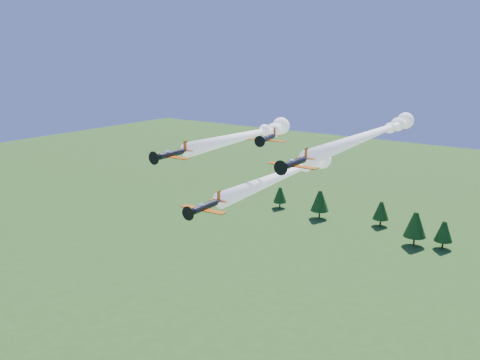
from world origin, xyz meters
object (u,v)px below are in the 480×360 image
Objects in this scene: plane_left at (249,135)px; plane_right at (374,133)px; plane_lead at (288,173)px; plane_slot at (268,138)px.

plane_right is at bearing 31.93° from plane_left.
plane_slot reaches higher than plane_lead.
plane_left is at bearing -148.25° from plane_right.
plane_slot is (1.24, -9.09, 7.73)m from plane_lead.
plane_slot reaches higher than plane_left.
plane_slot is at bearing -85.01° from plane_lead.
plane_lead is at bearing -122.49° from plane_right.
plane_lead is 12.00m from plane_slot.
plane_right is at bearing 56.85° from plane_lead.
plane_slot is (11.89, -11.82, 2.09)m from plane_left.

